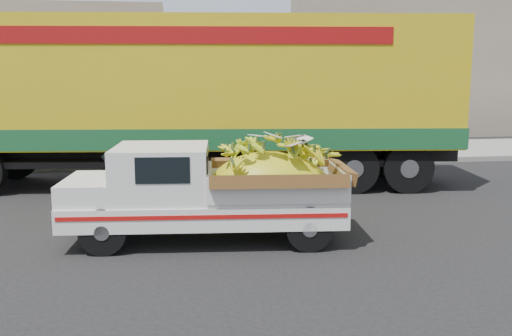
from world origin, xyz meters
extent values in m
plane|color=black|center=(0.00, 0.00, 0.00)|extent=(100.00, 100.00, 0.00)
cube|color=gray|center=(0.00, 6.50, 0.07)|extent=(60.00, 0.25, 0.15)
cube|color=gray|center=(0.00, 8.60, 0.07)|extent=(60.00, 4.00, 0.14)
cube|color=gray|center=(14.00, 15.50, 3.00)|extent=(14.00, 6.00, 6.00)
cylinder|color=black|center=(0.16, -0.94, 0.34)|extent=(0.70, 0.26, 0.69)
cylinder|color=black|center=(0.28, 0.37, 0.34)|extent=(0.70, 0.26, 0.69)
cylinder|color=black|center=(3.14, -1.21, 0.34)|extent=(0.70, 0.26, 0.69)
cylinder|color=black|center=(3.25, 0.11, 0.34)|extent=(0.70, 0.26, 0.69)
cube|color=silver|center=(1.66, -0.41, 0.50)|extent=(4.37, 1.91, 0.35)
cube|color=#A50F0C|center=(1.59, -1.18, 0.56)|extent=(4.15, 0.38, 0.06)
cube|color=silver|center=(-0.42, -0.23, 0.41)|extent=(0.23, 1.51, 0.13)
cube|color=silver|center=(-0.07, -0.26, 0.84)|extent=(0.90, 1.51, 0.33)
cube|color=silver|center=(1.01, -0.35, 1.09)|extent=(1.53, 1.60, 0.81)
cube|color=black|center=(1.03, -1.10, 1.24)|extent=(0.77, 0.08, 0.38)
cube|color=silver|center=(2.74, -0.51, 0.91)|extent=(2.21, 1.72, 0.46)
ellipsoid|color=yellow|center=(2.65, -0.50, 0.81)|extent=(1.98, 1.39, 1.16)
cylinder|color=black|center=(6.26, 2.52, 0.55)|extent=(1.13, 0.44, 1.10)
cylinder|color=black|center=(6.48, 4.51, 0.55)|extent=(1.13, 0.44, 1.10)
cylinder|color=black|center=(5.06, 2.66, 0.55)|extent=(1.13, 0.44, 1.10)
cylinder|color=black|center=(5.29, 4.65, 0.55)|extent=(1.13, 0.44, 1.10)
cylinder|color=black|center=(-2.66, 5.56, 0.55)|extent=(1.13, 0.44, 1.10)
cube|color=black|center=(1.70, 4.05, 0.78)|extent=(12.04, 2.36, 0.36)
cube|color=gold|center=(1.70, 4.05, 2.38)|extent=(11.97, 3.82, 2.84)
cube|color=#164F27|center=(1.70, 4.05, 1.21)|extent=(12.03, 3.85, 0.45)
cube|color=maroon|center=(1.56, 2.80, 3.35)|extent=(8.35, 0.98, 0.35)
camera|label=1|loc=(1.16, -9.10, 2.60)|focal=40.00mm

